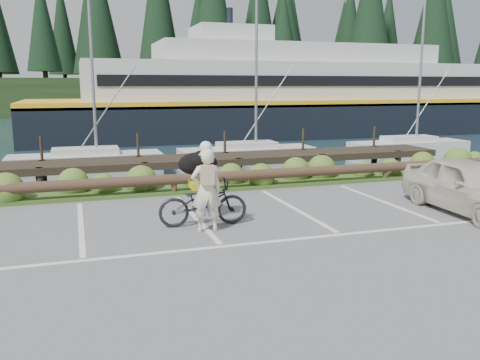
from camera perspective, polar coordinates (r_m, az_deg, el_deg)
name	(u,v)px	position (r m, az deg, el deg)	size (l,w,h in m)	color
ground	(217,241)	(10.35, -2.60, -6.84)	(72.00, 72.00, 0.00)	#5C5C5E
harbor_backdrop	(93,104)	(88.04, -16.19, 8.22)	(170.00, 160.00, 30.00)	#19323D
vegetation_strip	(170,188)	(15.35, -7.87, -0.94)	(34.00, 1.60, 0.10)	#3D5B21
log_rail	(174,195)	(14.69, -7.38, -1.65)	(32.00, 0.30, 0.60)	#443021
bicycle	(203,203)	(11.34, -4.18, -2.57)	(0.69, 1.98, 1.04)	black
cyclist	(206,190)	(10.81, -3.80, -1.15)	(0.66, 0.43, 1.80)	#E9E4C6
dog	(198,164)	(11.80, -4.75, 1.84)	(0.93, 0.46, 0.54)	black
parked_car	(470,186)	(13.62, 24.43, -0.61)	(1.59, 3.96, 1.35)	beige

